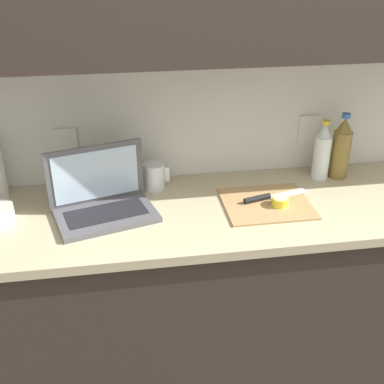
# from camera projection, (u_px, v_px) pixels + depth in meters

# --- Properties ---
(ground_plane) EXTENTS (12.00, 12.00, 0.00)m
(ground_plane) POSITION_uv_depth(u_px,v_px,m) (265.00, 368.00, 2.27)
(ground_plane) COLOR #564C47
(ground_plane) RESTS_ON ground
(wall_back) EXTENTS (5.20, 0.38, 2.60)m
(wall_back) POSITION_uv_depth(u_px,v_px,m) (278.00, 12.00, 1.74)
(wall_back) COLOR white
(wall_back) RESTS_ON ground_plane
(counter_unit) EXTENTS (2.46, 0.59, 0.89)m
(counter_unit) POSITION_uv_depth(u_px,v_px,m) (277.00, 291.00, 2.06)
(counter_unit) COLOR #332823
(counter_unit) RESTS_ON ground_plane
(laptop) EXTENTS (0.40, 0.31, 0.24)m
(laptop) POSITION_uv_depth(u_px,v_px,m) (102.00, 199.00, 1.75)
(laptop) COLOR #515156
(laptop) RESTS_ON counter_unit
(cutting_board) EXTENTS (0.33, 0.29, 0.01)m
(cutting_board) POSITION_uv_depth(u_px,v_px,m) (266.00, 203.00, 1.83)
(cutting_board) COLOR tan
(cutting_board) RESTS_ON counter_unit
(knife) EXTENTS (0.27, 0.10, 0.02)m
(knife) POSITION_uv_depth(u_px,v_px,m) (265.00, 197.00, 1.85)
(knife) COLOR silver
(knife) RESTS_ON cutting_board
(lemon_half_cut) EXTENTS (0.06, 0.06, 0.03)m
(lemon_half_cut) POSITION_uv_depth(u_px,v_px,m) (280.00, 201.00, 1.80)
(lemon_half_cut) COLOR yellow
(lemon_half_cut) RESTS_ON cutting_board
(bottle_green_soda) EXTENTS (0.08, 0.08, 0.28)m
(bottle_green_soda) POSITION_uv_depth(u_px,v_px,m) (341.00, 149.00, 1.99)
(bottle_green_soda) COLOR olive
(bottle_green_soda) RESTS_ON counter_unit
(bottle_oil_tall) EXTENTS (0.07, 0.07, 0.26)m
(bottle_oil_tall) POSITION_uv_depth(u_px,v_px,m) (322.00, 152.00, 1.98)
(bottle_oil_tall) COLOR silver
(bottle_oil_tall) RESTS_ON counter_unit
(measuring_cup) EXTENTS (0.11, 0.09, 0.11)m
(measuring_cup) POSITION_uv_depth(u_px,v_px,m) (154.00, 176.00, 1.93)
(measuring_cup) COLOR silver
(measuring_cup) RESTS_ON counter_unit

